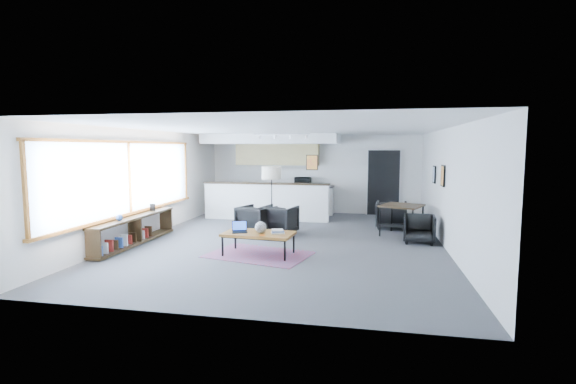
% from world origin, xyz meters
% --- Properties ---
extents(room, '(7.02, 9.02, 2.62)m').
position_xyz_m(room, '(0.00, 0.00, 1.30)').
color(room, '#464648').
rests_on(room, ground).
extents(window, '(0.10, 5.95, 1.66)m').
position_xyz_m(window, '(-3.46, -0.90, 1.46)').
color(window, '#8CBFFF').
rests_on(window, room).
extents(console, '(0.35, 3.00, 0.80)m').
position_xyz_m(console, '(-3.30, -1.05, 0.33)').
color(console, '#322211').
rests_on(console, floor).
extents(kitchenette, '(4.20, 1.96, 2.60)m').
position_xyz_m(kitchenette, '(-1.20, 3.71, 1.38)').
color(kitchenette, white).
rests_on(kitchenette, floor).
extents(doorway, '(1.10, 0.12, 2.15)m').
position_xyz_m(doorway, '(2.30, 4.42, 1.07)').
color(doorway, black).
rests_on(doorway, room).
extents(track_light, '(1.60, 0.07, 0.15)m').
position_xyz_m(track_light, '(-0.59, 2.20, 2.53)').
color(track_light, silver).
rests_on(track_light, room).
extents(wall_art_lower, '(0.03, 0.38, 0.48)m').
position_xyz_m(wall_art_lower, '(3.47, 0.40, 1.55)').
color(wall_art_lower, black).
rests_on(wall_art_lower, room).
extents(wall_art_upper, '(0.03, 0.34, 0.44)m').
position_xyz_m(wall_art_upper, '(3.47, 1.70, 1.50)').
color(wall_art_upper, black).
rests_on(wall_art_upper, room).
extents(kilim_rug, '(2.26, 1.79, 0.01)m').
position_xyz_m(kilim_rug, '(-0.32, -1.35, 0.01)').
color(kilim_rug, '#663652').
rests_on(kilim_rug, floor).
extents(coffee_table, '(1.47, 0.87, 0.46)m').
position_xyz_m(coffee_table, '(-0.32, -1.35, 0.43)').
color(coffee_table, brown).
rests_on(coffee_table, floor).
extents(laptop, '(0.37, 0.34, 0.22)m').
position_xyz_m(laptop, '(-0.72, -1.35, 0.52)').
color(laptop, black).
rests_on(laptop, coffee_table).
extents(ceramic_pot, '(0.23, 0.23, 0.23)m').
position_xyz_m(ceramic_pot, '(-0.27, -1.38, 0.58)').
color(ceramic_pot, gray).
rests_on(ceramic_pot, coffee_table).
extents(book_stack, '(0.32, 0.28, 0.08)m').
position_xyz_m(book_stack, '(0.07, -1.34, 0.50)').
color(book_stack, silver).
rests_on(book_stack, coffee_table).
extents(coaster, '(0.11, 0.11, 0.01)m').
position_xyz_m(coaster, '(-0.18, -1.59, 0.46)').
color(coaster, '#E5590C').
rests_on(coaster, coffee_table).
extents(armchair_left, '(0.98, 0.95, 0.81)m').
position_xyz_m(armchair_left, '(-0.90, 0.54, 0.41)').
color(armchair_left, black).
rests_on(armchair_left, floor).
extents(armchair_right, '(0.93, 0.89, 0.82)m').
position_xyz_m(armchair_right, '(-0.34, 0.66, 0.41)').
color(armchair_right, black).
rests_on(armchair_right, floor).
extents(floor_lamp, '(0.60, 0.60, 1.71)m').
position_xyz_m(floor_lamp, '(-0.56, 0.79, 1.49)').
color(floor_lamp, black).
rests_on(floor_lamp, floor).
extents(dining_table, '(1.19, 1.19, 0.77)m').
position_xyz_m(dining_table, '(2.66, 1.19, 0.70)').
color(dining_table, '#322211').
rests_on(dining_table, floor).
extents(dining_chair_near, '(0.63, 0.60, 0.60)m').
position_xyz_m(dining_chair_near, '(3.00, 0.42, 0.30)').
color(dining_chair_near, black).
rests_on(dining_chair_near, floor).
extents(dining_chair_far, '(0.71, 0.67, 0.69)m').
position_xyz_m(dining_chair_far, '(2.46, 2.08, 0.35)').
color(dining_chair_far, black).
rests_on(dining_chair_far, floor).
extents(microwave, '(0.53, 0.32, 0.34)m').
position_xyz_m(microwave, '(-0.30, 4.15, 1.10)').
color(microwave, black).
rests_on(microwave, kitchenette).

